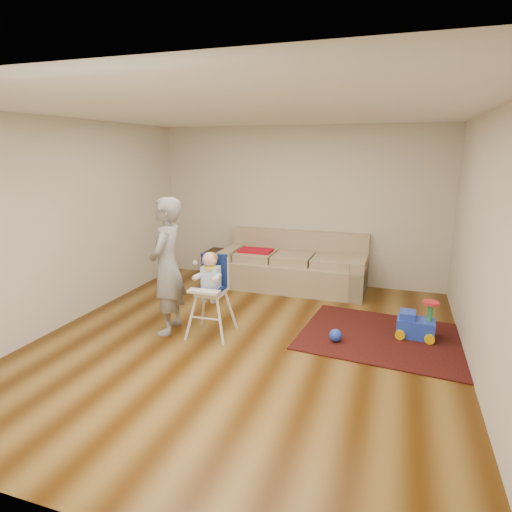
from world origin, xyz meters
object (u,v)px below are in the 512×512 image
(side_table, at_px, (221,266))
(toy_ball, at_px, (336,335))
(high_chair, at_px, (211,295))
(ride_on_toy, at_px, (416,318))
(sofa, at_px, (293,261))
(adult, at_px, (167,266))

(side_table, height_order, toy_ball, side_table)
(toy_ball, distance_m, high_chair, 1.61)
(ride_on_toy, bearing_deg, sofa, 145.81)
(sofa, distance_m, ride_on_toy, 2.45)
(toy_ball, relative_size, adult, 0.09)
(side_table, distance_m, high_chair, 2.33)
(toy_ball, relative_size, high_chair, 0.14)
(sofa, xyz_separation_m, adult, (-1.09, -2.27, 0.40))
(sofa, xyz_separation_m, high_chair, (-0.53, -2.20, 0.06))
(side_table, relative_size, ride_on_toy, 1.10)
(sofa, height_order, side_table, sofa)
(sofa, relative_size, adult, 1.39)
(sofa, distance_m, adult, 2.55)
(ride_on_toy, xyz_separation_m, adult, (-3.02, -0.78, 0.61))
(side_table, relative_size, high_chair, 0.50)
(sofa, bearing_deg, high_chair, -103.32)
(side_table, xyz_separation_m, adult, (0.23, -2.25, 0.60))
(side_table, xyz_separation_m, high_chair, (0.79, -2.18, 0.25))
(sofa, height_order, ride_on_toy, sofa)
(ride_on_toy, height_order, adult, adult)
(side_table, xyz_separation_m, toy_ball, (2.33, -1.93, -0.17))
(sofa, relative_size, high_chair, 2.22)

